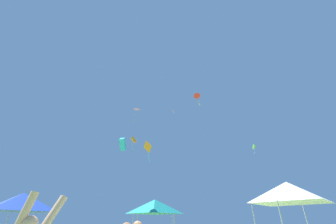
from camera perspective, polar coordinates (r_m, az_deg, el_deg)
The scene contains 10 objects.
canopy_tent_blue at distance 14.32m, azimuth -35.26°, elevation -19.51°, with size 2.87×2.87×3.07m.
canopy_tent_teal at distance 16.57m, azimuth -3.67°, elevation -24.45°, with size 2.97×2.97×3.17m.
canopy_tent_white at distance 13.81m, azimuth 30.16°, elevation -18.50°, with size 3.41×3.41×3.65m.
kite_pink_diamond at distance 37.30m, azimuth -8.64°, elevation 0.70°, with size 1.11×1.50×2.73m.
kite_pink_delta at distance 27.85m, azimuth 1.44°, elevation 0.25°, with size 0.49×0.70×0.60m.
kite_orange_diamond at distance 35.49m, azimuth -5.49°, elevation -9.72°, with size 1.42×1.39×3.32m.
kite_orange_box at distance 22.57m, azimuth -9.41°, elevation -7.67°, with size 0.69×0.47×1.56m.
kite_cyan_box at distance 16.44m, azimuth -12.31°, elevation -8.61°, with size 0.48×0.90×0.94m.
kite_lime_box at distance 32.72m, azimuth 22.50°, elevation -8.86°, with size 0.41×0.48×1.36m.
kite_red_delta at distance 31.13m, azimuth 7.95°, elevation 4.39°, with size 1.06×1.02×1.94m.
Camera 1 is at (-0.32, -4.62, 1.59)m, focal length 22.23 mm.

